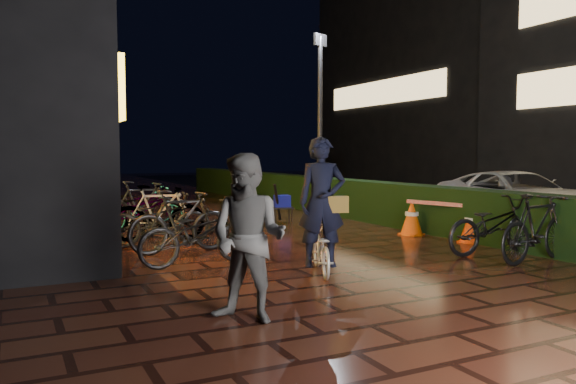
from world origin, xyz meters
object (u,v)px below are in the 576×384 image
cyclist (321,224)px  bystander_person (248,238)px  van (516,197)px  cart_assembly (282,203)px  traffic_barrier (440,220)px

cyclist → bystander_person: bearing=-137.7°
bystander_person → van: (8.87, 4.50, -0.22)m
van → cyclist: bearing=-149.6°
cyclist → cart_assembly: bearing=69.7°
cyclist → traffic_barrier: 4.21m
bystander_person → traffic_barrier: 6.54m
bystander_person → traffic_barrier: (5.55, 3.42, -0.49)m
van → traffic_barrier: bearing=-153.7°
cart_assembly → traffic_barrier: bearing=-63.9°
bystander_person → cart_assembly: bystander_person is taller
cyclist → van: bearing=22.1°
van → cart_assembly: van is taller
cyclist → traffic_barrier: size_ratio=1.06×
cart_assembly → bystander_person: bearing=-118.2°
van → traffic_barrier: size_ratio=2.49×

